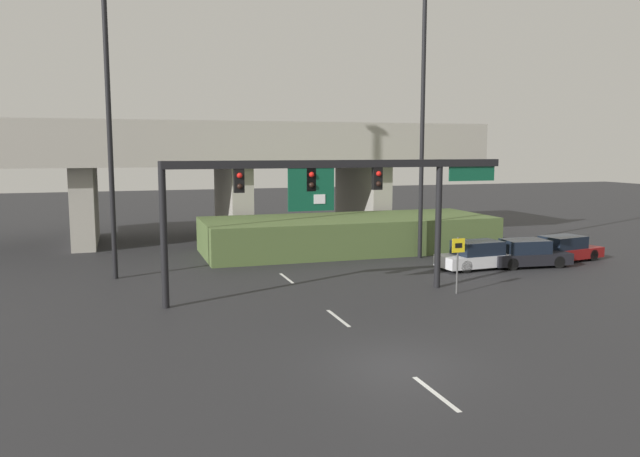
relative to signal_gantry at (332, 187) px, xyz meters
name	(u,v)px	position (x,y,z in m)	size (l,w,h in m)	color
ground_plane	(397,364)	(-0.92, -8.59, -4.61)	(160.00, 160.00, 0.00)	#262628
lane_markings	(287,278)	(-0.92, 4.00, -4.61)	(0.14, 32.25, 0.01)	silver
signal_gantry	(332,187)	(0.00, 0.00, 0.00)	(14.86, 0.44, 5.72)	black
speed_limit_sign	(458,257)	(5.22, -1.36, -3.01)	(0.60, 0.11, 2.45)	#4C4C4C
highway_light_pole_near	(423,113)	(7.75, 7.15, 3.54)	(0.70, 0.36, 15.54)	black
highway_light_pole_far	(108,95)	(-8.75, 6.43, 4.04)	(0.70, 0.36, 16.53)	black
overpass_bridge	(232,161)	(-0.92, 18.70, 0.73)	(34.20, 9.96, 7.88)	#A39E93
grass_embankment	(348,234)	(4.74, 10.77, -3.59)	(17.52, 6.41, 2.05)	#4C6033
parked_sedan_near_right	(479,256)	(9.26, 3.37, -3.94)	(4.65, 2.05, 1.44)	silver
parked_sedan_mid_right	(527,254)	(11.93, 3.07, -3.95)	(4.45, 2.19, 1.44)	black
parked_sedan_far_right	(564,249)	(14.96, 3.87, -3.97)	(4.58, 2.49, 1.39)	maroon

